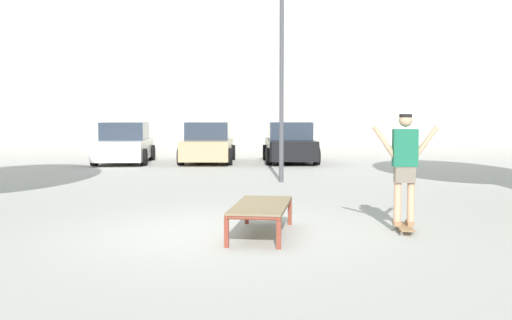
% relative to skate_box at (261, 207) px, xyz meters
% --- Properties ---
extents(ground_plane, '(120.00, 120.00, 0.00)m').
position_rel_skate_box_xyz_m(ground_plane, '(-0.67, 0.18, -0.41)').
color(ground_plane, '#B7B5AD').
extents(building_facade, '(42.87, 4.00, 15.89)m').
position_rel_skate_box_xyz_m(building_facade, '(0.95, 29.60, 7.53)').
color(building_facade, silver).
rests_on(building_facade, ground).
extents(skate_box, '(1.09, 2.01, 0.46)m').
position_rel_skate_box_xyz_m(skate_box, '(0.00, 0.00, 0.00)').
color(skate_box, brown).
rests_on(skate_box, ground).
extents(skateboard, '(0.29, 0.82, 0.09)m').
position_rel_skate_box_xyz_m(skateboard, '(2.17, 0.13, -0.34)').
color(skateboard, '#9E754C').
rests_on(skateboard, ground).
extents(skater, '(1.00, 0.32, 1.69)m').
position_rel_skate_box_xyz_m(skater, '(2.17, 0.14, 0.66)').
color(skater, tan).
rests_on(skater, skateboard).
extents(car_white, '(1.94, 4.21, 1.50)m').
position_rel_skate_box_xyz_m(car_white, '(-4.21, 14.03, 0.28)').
color(car_white, silver).
rests_on(car_white, ground).
extents(car_tan, '(2.09, 4.29, 1.50)m').
position_rel_skate_box_xyz_m(car_tan, '(-1.15, 14.11, 0.28)').
color(car_tan, tan).
rests_on(car_tan, ground).
extents(car_black, '(2.00, 4.24, 1.50)m').
position_rel_skate_box_xyz_m(car_black, '(1.91, 14.10, 0.28)').
color(car_black, black).
rests_on(car_black, ground).
extents(light_post, '(0.36, 0.36, 5.83)m').
position_rel_skate_box_xyz_m(light_post, '(0.96, 7.20, 3.41)').
color(light_post, '#4C4C51').
rests_on(light_post, ground).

